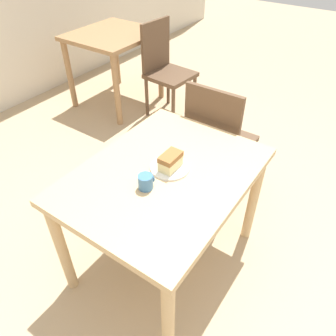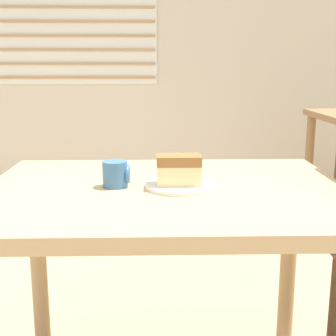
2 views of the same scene
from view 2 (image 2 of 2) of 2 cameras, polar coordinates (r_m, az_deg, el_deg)
name	(u,v)px [view 2 (image 2 of 2)]	position (r m, az deg, el deg)	size (l,w,h in m)	color
wall_back	(155,23)	(3.90, -1.65, 17.31)	(10.00, 0.10, 2.80)	beige
dining_table_near	(168,221)	(1.37, -0.04, -6.53)	(1.04, 0.80, 0.73)	tan
plate	(182,185)	(1.34, 1.70, -2.15)	(0.20, 0.20, 0.01)	white
cake_slice	(180,170)	(1.32, 1.50, -0.20)	(0.13, 0.08, 0.08)	beige
coffee_mug	(118,174)	(1.34, -6.17, -0.74)	(0.08, 0.07, 0.08)	teal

